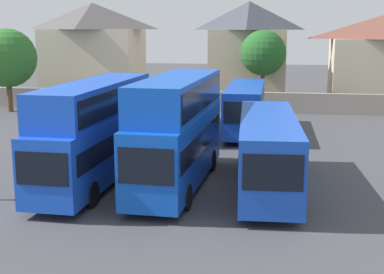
% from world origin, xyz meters
% --- Properties ---
extents(ground, '(140.00, 140.00, 0.00)m').
position_xyz_m(ground, '(0.00, 18.00, 0.00)').
color(ground, '#424247').
extents(depot_boundary_wall, '(56.00, 0.50, 1.80)m').
position_xyz_m(depot_boundary_wall, '(0.00, 23.71, 0.90)').
color(depot_boundary_wall, gray).
rests_on(depot_boundary_wall, ground).
extents(bus_1, '(2.76, 11.34, 4.89)m').
position_xyz_m(bus_1, '(-4.21, 0.01, 2.76)').
color(bus_1, blue).
rests_on(bus_1, ground).
extents(bus_2, '(2.91, 10.61, 5.18)m').
position_xyz_m(bus_2, '(-0.22, 0.06, 2.91)').
color(bus_2, blue).
rests_on(bus_2, ground).
extents(bus_3, '(3.13, 11.09, 3.41)m').
position_xyz_m(bus_3, '(3.99, 0.23, 1.95)').
color(bus_3, blue).
rests_on(bus_3, ground).
extents(bus_4, '(3.08, 11.78, 3.33)m').
position_xyz_m(bus_4, '(-2.67, 13.76, 1.91)').
color(bus_4, blue).
rests_on(bus_4, ground).
extents(bus_5, '(2.61, 10.56, 3.40)m').
position_xyz_m(bus_5, '(2.09, 14.00, 1.94)').
color(bus_5, blue).
rests_on(bus_5, ground).
extents(house_terrace_left, '(9.92, 7.45, 9.89)m').
position_xyz_m(house_terrace_left, '(-14.77, 30.48, 5.04)').
color(house_terrace_left, beige).
rests_on(house_terrace_left, ground).
extents(house_terrace_centre, '(7.81, 6.63, 9.94)m').
position_xyz_m(house_terrace_centre, '(1.28, 30.92, 5.07)').
color(house_terrace_centre, '#C6B293').
rests_on(house_terrace_centre, ground).
extents(tree_left_of_lot, '(4.16, 4.16, 7.21)m').
position_xyz_m(tree_left_of_lot, '(2.89, 26.21, 5.11)').
color(tree_left_of_lot, brown).
rests_on(tree_left_of_lot, ground).
extents(tree_behind_wall, '(5.15, 5.15, 7.35)m').
position_xyz_m(tree_behind_wall, '(-19.32, 20.71, 4.76)').
color(tree_behind_wall, brown).
rests_on(tree_behind_wall, ground).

